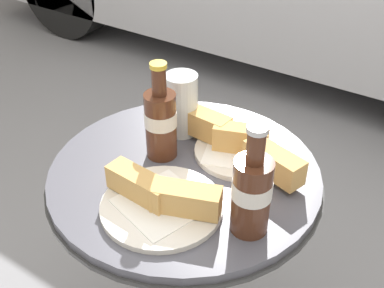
% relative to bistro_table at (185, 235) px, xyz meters
% --- Properties ---
extents(bistro_table, '(0.60, 0.60, 0.72)m').
position_rel_bistro_table_xyz_m(bistro_table, '(0.00, 0.00, 0.00)').
color(bistro_table, '#333333').
rests_on(bistro_table, ground_plane).
extents(cola_bottle_left, '(0.07, 0.07, 0.23)m').
position_rel_bistro_table_xyz_m(cola_bottle_left, '(-0.07, 0.02, 0.29)').
color(cola_bottle_left, '#4C2819').
rests_on(cola_bottle_left, bistro_table).
extents(cola_bottle_right, '(0.07, 0.07, 0.23)m').
position_rel_bistro_table_xyz_m(cola_bottle_right, '(0.20, -0.08, 0.29)').
color(cola_bottle_right, '#4C2819').
rests_on(cola_bottle_right, bistro_table).
extents(drinking_glass, '(0.08, 0.08, 0.15)m').
position_rel_bistro_table_xyz_m(drinking_glass, '(-0.09, 0.12, 0.27)').
color(drinking_glass, black).
rests_on(drinking_glass, bistro_table).
extents(lunch_plate_near, '(0.35, 0.21, 0.07)m').
position_rel_bistro_table_xyz_m(lunch_plate_near, '(0.07, 0.11, 0.23)').
color(lunch_plate_near, silver).
rests_on(lunch_plate_near, bistro_table).
extents(lunch_plate_far, '(0.24, 0.24, 0.07)m').
position_rel_bistro_table_xyz_m(lunch_plate_far, '(0.03, -0.12, 0.22)').
color(lunch_plate_far, silver).
rests_on(lunch_plate_far, bistro_table).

